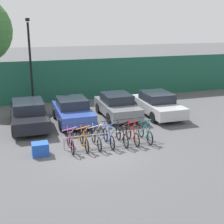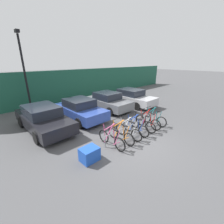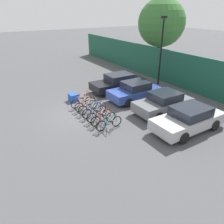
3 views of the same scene
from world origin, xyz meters
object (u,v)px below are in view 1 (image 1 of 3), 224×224
bike_rack (108,134)px  car_black (29,114)px  bicycle_black (122,136)px  car_silver (157,104)px  car_grey (117,106)px  cargo_crate (40,149)px  bicycle_orange (84,141)px  bicycle_teal (145,133)px  lamp_post (30,59)px  bicycle_red (133,135)px  bicycle_pink (70,142)px  car_blue (73,111)px  bicycle_blue (109,138)px  bicycle_silver (96,139)px

bike_rack → car_black: bearing=130.9°
bicycle_black → car_silver: size_ratio=0.39×
car_grey → cargo_crate: car_grey is taller
bicycle_orange → cargo_crate: bearing=-172.7°
bicycle_teal → lamp_post: bearing=119.7°
bike_rack → lamp_post: 8.74m
bicycle_orange → bicycle_black: size_ratio=1.00×
bicycle_red → car_grey: car_grey is taller
bicycle_pink → car_blue: size_ratio=0.44×
bike_rack → car_silver: car_silver is taller
bike_rack → bicycle_blue: size_ratio=2.43×
bicycle_black → car_black: car_black is taller
bicycle_pink → bicycle_blue: size_ratio=1.00×
car_black → cargo_crate: bearing=-87.4°
bicycle_orange → bicycle_blue: size_ratio=1.00×
car_black → cargo_crate: (0.19, -4.11, -0.42)m
car_silver → cargo_crate: size_ratio=6.23×
bicycle_orange → cargo_crate: 1.96m
bicycle_pink → car_grey: size_ratio=0.43×
car_blue → cargo_crate: size_ratio=5.60×
bicycle_silver → car_black: bearing=123.9°
bike_rack → car_silver: bearing=40.3°
bicycle_blue → car_grey: size_ratio=0.43×
cargo_crate → lamp_post: bearing=87.6°
bicycle_blue → bicycle_red: same height
car_black → bicycle_black: bearing=-45.2°
bicycle_teal → lamp_post: size_ratio=0.30×
bicycle_blue → car_grey: (1.83, 4.16, 0.31)m
car_black → bicycle_silver: bearing=-55.8°
bicycle_black → bicycle_red: 0.53m
bicycle_orange → lamp_post: bearing=105.0°
bicycle_silver → car_grey: size_ratio=0.43×
bicycle_silver → car_blue: (-0.32, 3.89, 0.31)m
car_blue → car_silver: bearing=-1.7°
bicycle_blue → car_grey: car_grey is taller
bicycle_teal → car_black: bearing=141.9°
car_black → cargo_crate: size_ratio=6.47×
bicycle_blue → lamp_post: lamp_post is taller
bicycle_orange → lamp_post: lamp_post is taller
bicycle_pink → cargo_crate: bearing=-171.6°
bicycle_blue → bicycle_black: 0.64m
car_grey → bicycle_blue: bearing=-113.7°
bicycle_teal → car_blue: 4.77m
bicycle_orange → car_grey: bearing=57.8°
bicycle_black → car_silver: bearing=50.0°
bicycle_silver → car_blue: 3.92m
bicycle_black → bicycle_red: bearing=4.0°
bicycle_orange → bicycle_pink: bearing=-176.5°
bicycle_black → bicycle_red: size_ratio=1.00×
bike_rack → cargo_crate: 3.15m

